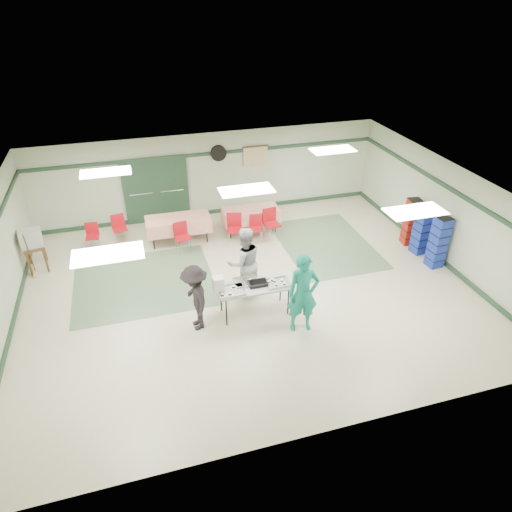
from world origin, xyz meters
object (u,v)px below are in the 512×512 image
object	(u,v)px
chair_c	(271,220)
broom	(29,254)
dining_table_a	(251,214)
chair_loose_b	(92,233)
chair_d	(182,234)
printer_table	(34,248)
dining_table_b	(178,224)
crate_stack_blue_a	(438,242)
serving_table	(254,287)
chair_a	(256,225)
volunteer_grey	(244,262)
chair_b	(234,225)
volunteer_dark	(195,298)
crate_stack_red	(411,222)
chair_loose_a	(119,226)
volunteer_teal	(303,294)
office_printer	(31,238)
crate_stack_blue_b	(421,233)

from	to	relation	value
chair_c	broom	xyz separation A→B (m)	(-6.60, -0.19, 0.06)
dining_table_a	chair_loose_b	world-z (taller)	chair_loose_b
chair_c	broom	size ratio (longest dim) A/B	0.76
chair_d	printer_table	distance (m)	3.87
printer_table	broom	world-z (taller)	broom
dining_table_b	crate_stack_blue_a	world-z (taller)	crate_stack_blue_a
serving_table	printer_table	size ratio (longest dim) A/B	2.00
chair_a	chair_c	world-z (taller)	chair_c
volunteer_grey	crate_stack_blue_a	size ratio (longest dim) A/B	1.23
chair_a	chair_b	distance (m)	0.65
volunteer_dark	crate_stack_red	bearing A→B (deg)	102.31
crate_stack_red	printer_table	distance (m)	10.42
chair_b	chair_c	distance (m)	1.11
serving_table	chair_d	bearing A→B (deg)	109.28
volunteer_dark	chair_a	world-z (taller)	volunteer_dark
volunteer_dark	chair_d	xyz separation A→B (m)	(0.19, 3.47, -0.26)
crate_stack_blue_a	dining_table_b	bearing A→B (deg)	152.77
serving_table	volunteer_dark	world-z (taller)	volunteer_dark
volunteer_grey	chair_c	bearing A→B (deg)	-126.59
crate_stack_blue_a	chair_loose_a	bearing A→B (deg)	154.96
volunteer_teal	broom	distance (m)	7.18
serving_table	office_printer	xyz separation A→B (m)	(-5.05, 3.40, 0.25)
crate_stack_blue_b	office_printer	bearing A→B (deg)	168.68
crate_stack_blue_a	printer_table	size ratio (longest dim) A/B	1.73
dining_table_a	printer_table	xyz separation A→B (m)	(-6.06, -0.43, 0.05)
volunteer_grey	chair_c	world-z (taller)	volunteer_grey
volunteer_grey	printer_table	xyz separation A→B (m)	(-5.03, 2.68, -0.28)
volunteer_dark	chair_loose_a	xyz separation A→B (m)	(-1.50, 4.51, -0.28)
volunteer_teal	chair_c	size ratio (longest dim) A/B	2.01
serving_table	volunteer_teal	world-z (taller)	volunteer_teal
volunteer_teal	crate_stack_red	xyz separation A→B (m)	(4.40, 2.69, -0.23)
dining_table_a	office_printer	world-z (taller)	office_printer
volunteer_teal	crate_stack_blue_a	xyz separation A→B (m)	(4.40, 1.40, -0.20)
chair_c	crate_stack_blue_a	size ratio (longest dim) A/B	0.64
volunteer_grey	serving_table	bearing A→B (deg)	85.15
chair_b	chair_loose_a	size ratio (longest dim) A/B	1.10
chair_loose_a	broom	size ratio (longest dim) A/B	0.68
chair_a	dining_table_a	bearing A→B (deg)	100.90
volunteer_grey	office_printer	size ratio (longest dim) A/B	3.36
serving_table	office_printer	world-z (taller)	office_printer
chair_d	chair_loose_a	size ratio (longest dim) A/B	1.03
crate_stack_blue_b	office_printer	xyz separation A→B (m)	(-10.30, 2.06, 0.35)
volunteer_dark	volunteer_grey	bearing A→B (deg)	119.92
dining_table_a	chair_a	xyz separation A→B (m)	(-0.00, -0.57, -0.08)
dining_table_a	crate_stack_blue_a	xyz separation A→B (m)	(4.24, -3.32, 0.16)
crate_stack_blue_a	printer_table	distance (m)	10.70
crate_stack_blue_a	crate_stack_blue_b	bearing A→B (deg)	90.00
dining_table_b	chair_loose_b	world-z (taller)	chair_loose_b
dining_table_b	crate_stack_red	world-z (taller)	crate_stack_red
chair_c	volunteer_dark	bearing A→B (deg)	-137.32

